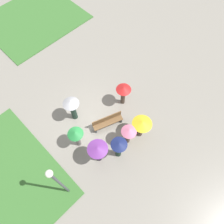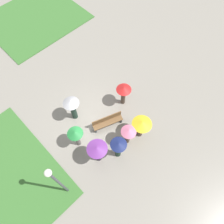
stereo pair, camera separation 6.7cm
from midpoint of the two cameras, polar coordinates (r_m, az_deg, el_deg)
ground_plane at (r=14.56m, az=-6.77°, el=-1.95°), size 90.00×90.00×0.00m
lawn_patch_far at (r=21.82m, az=-19.94°, el=21.88°), size 7.82×6.99×0.06m
park_bench at (r=13.88m, az=-1.34°, el=-2.42°), size 2.00×1.08×0.90m
lamp_post at (r=10.53m, az=-14.23°, el=-17.08°), size 0.32×0.32×4.56m
crowd_person_grey at (r=13.53m, az=-10.59°, el=1.47°), size 1.01×1.01×2.02m
crowd_person_green at (r=12.74m, az=-9.51°, el=-6.08°), size 0.92×0.92×1.80m
crowd_person_yellow at (r=12.94m, az=7.63°, el=-3.36°), size 1.19×1.19×1.77m
crowd_person_red at (r=13.99m, az=2.87°, el=5.41°), size 0.97×0.97×1.79m
crowd_person_pink at (r=12.67m, az=4.23°, el=-5.43°), size 0.90×0.90×1.77m
crowd_person_navy at (r=12.39m, az=1.63°, el=-9.15°), size 0.94×0.94×1.90m
crowd_person_purple at (r=12.26m, az=-3.84°, el=-10.13°), size 1.15×1.15×1.91m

